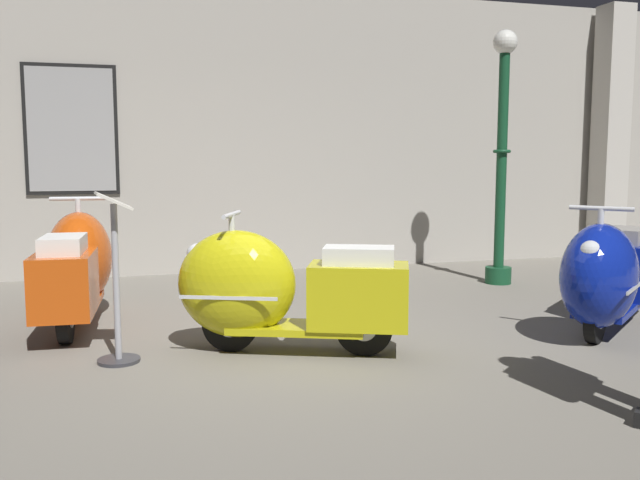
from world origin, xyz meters
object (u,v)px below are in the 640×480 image
(lamppost, at_px, (502,156))
(scooter_0, at_px, (76,267))
(info_stanchion, at_px, (117,292))
(scooter_2, at_px, (607,275))
(scooter_1, at_px, (273,289))

(lamppost, bearing_deg, scooter_0, -171.33)
(lamppost, bearing_deg, info_stanchion, -154.18)
(scooter_2, relative_size, info_stanchion, 1.39)
(scooter_1, height_order, lamppost, lamppost)
(scooter_2, relative_size, lamppost, 0.58)
(scooter_1, bearing_deg, scooter_0, -21.17)
(lamppost, bearing_deg, scooter_2, -99.03)
(scooter_0, distance_m, info_stanchion, 1.31)
(lamppost, relative_size, info_stanchion, 2.37)
(scooter_0, distance_m, scooter_1, 1.91)
(scooter_1, bearing_deg, info_stanchion, 19.68)
(scooter_0, relative_size, scooter_1, 1.03)
(scooter_0, relative_size, scooter_2, 1.09)
(lamppost, distance_m, info_stanchion, 4.51)
(scooter_2, distance_m, info_stanchion, 3.64)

